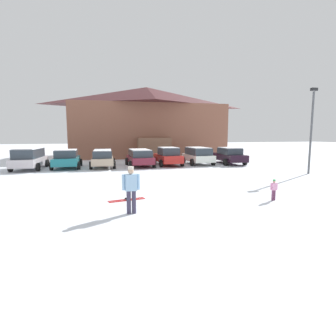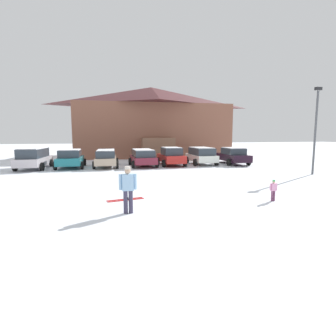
# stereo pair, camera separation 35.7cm
# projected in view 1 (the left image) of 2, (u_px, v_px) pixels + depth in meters

# --- Properties ---
(ground) EXTENTS (160.00, 160.00, 0.00)m
(ground) POSITION_uv_depth(u_px,v_px,m) (249.00, 224.00, 8.13)
(ground) COLOR white
(ski_lodge) EXTENTS (19.52, 12.43, 8.87)m
(ski_lodge) POSITION_uv_depth(u_px,v_px,m) (147.00, 121.00, 34.32)
(ski_lodge) COLOR brown
(ski_lodge) RESTS_ON ground
(parked_silver_wagon) EXTENTS (2.32, 4.63, 1.70)m
(parked_silver_wagon) POSITION_uv_depth(u_px,v_px,m) (29.00, 158.00, 20.94)
(parked_silver_wagon) COLOR silver
(parked_silver_wagon) RESTS_ON ground
(parked_teal_hatchback) EXTENTS (2.27, 4.06, 1.56)m
(parked_teal_hatchback) POSITION_uv_depth(u_px,v_px,m) (67.00, 159.00, 21.66)
(parked_teal_hatchback) COLOR #1D747F
(parked_teal_hatchback) RESTS_ON ground
(parked_beige_suv) EXTENTS (2.21, 4.74, 1.50)m
(parked_beige_suv) POSITION_uv_depth(u_px,v_px,m) (103.00, 157.00, 22.41)
(parked_beige_suv) COLOR tan
(parked_beige_suv) RESTS_ON ground
(parked_maroon_van) EXTENTS (2.26, 4.18, 1.50)m
(parked_maroon_van) POSITION_uv_depth(u_px,v_px,m) (140.00, 157.00, 22.89)
(parked_maroon_van) COLOR maroon
(parked_maroon_van) RESTS_ON ground
(parked_red_sedan) EXTENTS (2.12, 4.11, 1.65)m
(parked_red_sedan) POSITION_uv_depth(u_px,v_px,m) (168.00, 156.00, 23.65)
(parked_red_sedan) COLOR red
(parked_red_sedan) RESTS_ON ground
(parked_white_suv) EXTENTS (2.29, 4.10, 1.59)m
(parked_white_suv) POSITION_uv_depth(u_px,v_px,m) (198.00, 155.00, 24.54)
(parked_white_suv) COLOR white
(parked_white_suv) RESTS_ON ground
(parked_black_sedan) EXTENTS (2.32, 4.86, 1.56)m
(parked_black_sedan) POSITION_uv_depth(u_px,v_px,m) (229.00, 155.00, 25.00)
(parked_black_sedan) COLOR black
(parked_black_sedan) RESTS_ON ground
(skier_adult_in_blue_parka) EXTENTS (0.62, 0.26, 1.67)m
(skier_adult_in_blue_parka) POSITION_uv_depth(u_px,v_px,m) (131.00, 187.00, 9.09)
(skier_adult_in_blue_parka) COLOR #3A354D
(skier_adult_in_blue_parka) RESTS_ON ground
(skier_child_in_pink_snowsuit) EXTENTS (0.33, 0.15, 0.89)m
(skier_child_in_pink_snowsuit) POSITION_uv_depth(u_px,v_px,m) (274.00, 189.00, 11.00)
(skier_child_in_pink_snowsuit) COLOR #6B3758
(skier_child_in_pink_snowsuit) RESTS_ON ground
(pair_of_skis) EXTENTS (1.59, 0.58, 0.08)m
(pair_of_skis) POSITION_uv_depth(u_px,v_px,m) (127.00, 200.00, 11.09)
(pair_of_skis) COLOR red
(pair_of_skis) RESTS_ON ground
(lamp_post) EXTENTS (0.44, 0.24, 5.94)m
(lamp_post) POSITION_uv_depth(u_px,v_px,m) (312.00, 127.00, 18.20)
(lamp_post) COLOR #515459
(lamp_post) RESTS_ON ground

